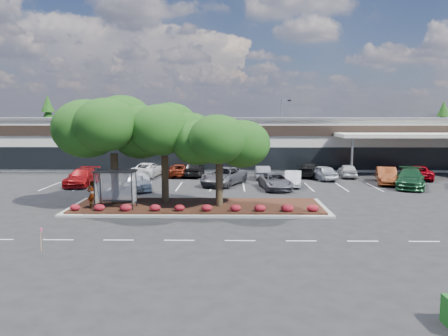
{
  "coord_description": "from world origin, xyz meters",
  "views": [
    {
      "loc": [
        0.32,
        -26.25,
        6.5
      ],
      "look_at": [
        -0.21,
        6.33,
        2.6
      ],
      "focal_mm": 35.0,
      "sensor_mm": 36.0,
      "label": 1
    }
  ],
  "objects_px": {
    "survey_stake": "(41,236)",
    "car_0": "(82,177)",
    "light_pole": "(282,138)",
    "car_1": "(136,182)"
  },
  "relations": [
    {
      "from": "survey_stake",
      "to": "car_0",
      "type": "xyz_separation_m",
      "value": [
        -4.8,
        19.89,
        0.06
      ]
    },
    {
      "from": "light_pole",
      "to": "survey_stake",
      "type": "relative_size",
      "value": 7.61
    },
    {
      "from": "survey_stake",
      "to": "car_1",
      "type": "bearing_deg",
      "value": 87.1
    },
    {
      "from": "car_1",
      "to": "survey_stake",
      "type": "bearing_deg",
      "value": -90.56
    },
    {
      "from": "survey_stake",
      "to": "car_0",
      "type": "bearing_deg",
      "value": 103.57
    },
    {
      "from": "light_pole",
      "to": "car_1",
      "type": "relative_size",
      "value": 1.99
    },
    {
      "from": "survey_stake",
      "to": "light_pole",
      "type": "bearing_deg",
      "value": 65.38
    },
    {
      "from": "survey_stake",
      "to": "car_1",
      "type": "xyz_separation_m",
      "value": [
        0.88,
        17.28,
        0.01
      ]
    },
    {
      "from": "light_pole",
      "to": "car_0",
      "type": "relative_size",
      "value": 1.59
    },
    {
      "from": "car_1",
      "to": "light_pole",
      "type": "bearing_deg",
      "value": 50.87
    }
  ]
}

